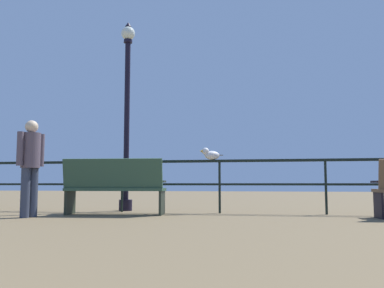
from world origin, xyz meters
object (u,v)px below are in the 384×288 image
(lamppost_center, at_px, (127,106))
(person_by_bench, at_px, (30,161))
(seagull_on_rail, at_px, (211,154))
(bench_near_left, at_px, (114,185))

(lamppost_center, bearing_deg, person_by_bench, -118.18)
(person_by_bench, xyz_separation_m, seagull_on_rail, (2.77, 1.49, 0.18))
(person_by_bench, bearing_deg, seagull_on_rail, 28.31)
(bench_near_left, relative_size, lamppost_center, 0.45)
(lamppost_center, distance_m, person_by_bench, 2.43)
(lamppost_center, xyz_separation_m, seagull_on_rail, (1.78, -0.36, -1.04))
(bench_near_left, xyz_separation_m, person_by_bench, (-1.17, -0.73, 0.38))
(seagull_on_rail, bearing_deg, lamppost_center, 168.68)
(bench_near_left, bearing_deg, person_by_bench, -147.83)
(lamppost_center, distance_m, seagull_on_rail, 2.09)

